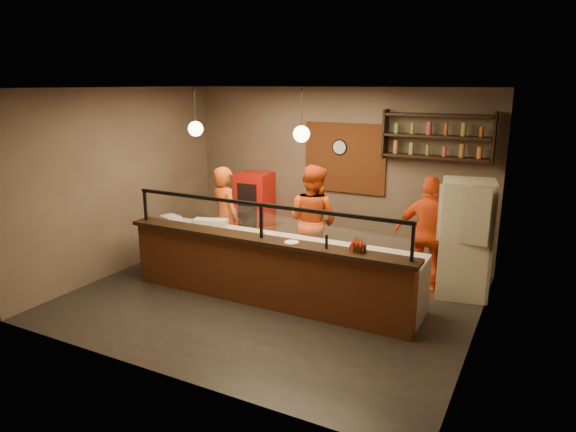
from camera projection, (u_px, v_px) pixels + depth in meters
The scene contains 29 objects.
floor at pixel (272, 297), 8.06m from camera, with size 6.00×6.00×0.00m, color black.
ceiling at pixel (270, 88), 7.25m from camera, with size 6.00×6.00×0.00m, color #3A312D.
wall_back at pixel (335, 173), 9.80m from camera, with size 6.00×6.00×0.00m, color #6C5D4F.
wall_left at pixel (122, 181), 9.00m from camera, with size 5.00×5.00×0.00m, color #6C5D4F.
wall_right at pixel (483, 223), 6.32m from camera, with size 5.00×5.00×0.00m, color #6C5D4F.
wall_front at pixel (157, 243), 5.51m from camera, with size 6.00×6.00×0.00m, color #6C5D4F.
brick_patch at pixel (345, 158), 9.61m from camera, with size 1.60×0.04×1.30m, color brown.
service_counter at pixel (262, 274), 7.68m from camera, with size 4.60×0.25×1.00m, color brown.
counter_ledge at pixel (262, 240), 7.54m from camera, with size 4.70×0.37×0.06m, color black.
worktop_cabinet at pixel (278, 268), 8.12m from camera, with size 4.60×0.75×0.85m, color gray.
worktop at pixel (278, 241), 8.01m from camera, with size 4.60×0.75×0.05m, color silver.
sneeze_guard at pixel (261, 217), 7.46m from camera, with size 4.50×0.05×0.52m.
wall_shelving at pixel (437, 136), 8.60m from camera, with size 1.84×0.28×0.85m.
wall_clock at pixel (340, 147), 9.60m from camera, with size 0.30×0.30×0.04m, color black.
pendant_left at pixel (196, 129), 8.26m from camera, with size 0.24×0.24×0.77m.
pendant_right at pixel (302, 134), 7.41m from camera, with size 0.24×0.24×0.77m.
cook_left at pixel (225, 217), 9.25m from camera, with size 0.67×0.44×1.84m, color #D55114.
cook_mid at pixel (313, 221), 8.79m from camera, with size 0.95×0.74×1.95m, color #CA4613.
cook_right at pixel (429, 234), 8.19m from camera, with size 1.09×0.45×1.86m, color #E44715.
fridge at pixel (465, 239), 7.96m from camera, with size 0.77×0.72×1.84m, color beige.
red_cooler at pixel (255, 210), 10.43m from camera, with size 0.65×0.60×1.53m, color red.
pizza_dough at pixel (257, 236), 8.18m from camera, with size 0.48×0.48×0.01m, color silver.
prep_tub_a at pixel (218, 224), 8.60m from camera, with size 0.30×0.24×0.15m, color silver.
prep_tub_b at pixel (202, 223), 8.65m from camera, with size 0.29×0.23×0.15m, color white.
prep_tub_c at pixel (170, 220), 8.81m from camera, with size 0.32×0.25×0.16m, color silver.
rolling_pin at pixel (253, 233), 8.24m from camera, with size 0.06×0.06×0.37m, color gold.
condiment_caddy at pixel (358, 248), 6.91m from camera, with size 0.18×0.14×0.10m, color black.
pepper_mill at pixel (326, 242), 7.03m from camera, with size 0.04×0.04×0.20m, color black.
small_plate at pixel (292, 242), 7.30m from camera, with size 0.20×0.20×0.01m, color white.
Camera 1 is at (3.67, -6.52, 3.27)m, focal length 32.00 mm.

